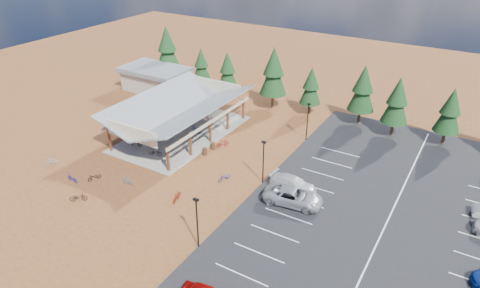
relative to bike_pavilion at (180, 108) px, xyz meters
The scene contains 36 objects.
ground 12.79m from the bike_pavilion, 34.99° to the right, with size 140.00×140.00×0.00m, color brown.
asphalt_lot 29.03m from the bike_pavilion, ahead, with size 27.00×44.00×0.04m, color black.
concrete_pad 3.77m from the bike_pavilion, 90.00° to the left, with size 10.60×18.60×0.10m, color gray.
bike_pavilion is the anchor object (origin of this frame).
outbuilding 17.89m from the bike_pavilion, 141.84° to the left, with size 11.00×7.00×3.90m.
lamp_post_0 22.69m from the bike_pavilion, 48.58° to the right, with size 0.50×0.25×5.14m.
lamp_post_1 15.83m from the bike_pavilion, 18.43° to the right, with size 0.50×0.25×5.14m.
lamp_post_2 16.57m from the bike_pavilion, 25.02° to the left, with size 0.50×0.25×5.14m.
trash_bin_0 7.47m from the bike_pavilion, 27.74° to the right, with size 0.60×0.60×0.90m, color #3E2916.
trash_bin_1 6.98m from the bike_pavilion, 13.50° to the right, with size 0.60×0.60×0.90m, color #3E2916.
pine_0 21.70m from the bike_pavilion, 133.63° to the left, with size 4.19×4.19×9.75m.
pine_1 17.34m from the bike_pavilion, 116.42° to the left, with size 2.99×2.99×6.96m.
pine_2 14.69m from the bike_pavilion, 97.58° to the left, with size 3.19×3.19×7.44m.
pine_3 15.79m from the bike_pavilion, 66.45° to the left, with size 4.04×4.04×9.42m.
pine_4 19.23m from the bike_pavilion, 51.25° to the left, with size 3.10×3.10×7.22m.
pine_5 24.84m from the bike_pavilion, 38.89° to the left, with size 3.67×3.67×8.55m.
pine_6 28.08m from the bike_pavilion, 30.27° to the left, with size 3.49×3.49×8.14m.
pine_7 34.03m from the bike_pavilion, 26.24° to the left, with size 3.26×3.26×7.61m.
bike_0 7.35m from the bike_pavilion, 115.51° to the right, with size 0.65×1.85×0.97m, color black.
bike_1 5.14m from the bike_pavilion, 125.98° to the right, with size 0.47×1.67×1.00m, color gray.
bike_2 3.68m from the bike_pavilion, 151.35° to the left, with size 0.63×1.80×0.94m, color navy.
bike_3 7.41m from the bike_pavilion, 121.97° to the left, with size 0.50×1.76×1.06m, color maroon.
bike_4 7.38m from the bike_pavilion, 81.73° to the right, with size 0.61×1.74×0.91m, color black.
bike_5 3.99m from the bike_pavilion, 20.67° to the right, with size 0.47×1.66×1.00m, color #9EA1A6.
bike_6 3.74m from the bike_pavilion, 41.60° to the left, with size 0.67×1.91×1.01m, color navy.
bike_7 5.99m from the bike_pavilion, 78.07° to the left, with size 0.49×1.75×1.05m, color maroon.
bike_8 14.57m from the bike_pavilion, 95.16° to the right, with size 0.53×1.53×0.81m, color black.
bike_9 16.82m from the bike_pavilion, 119.36° to the right, with size 0.43×1.51×0.91m, color gray.
bike_10 16.27m from the bike_pavilion, 101.03° to the right, with size 0.56×1.62×0.85m, color #13168D.
bike_11 15.69m from the bike_pavilion, 54.09° to the right, with size 0.49×1.72×1.04m, color maroon.
bike_12 18.06m from the bike_pavilion, 88.77° to the right, with size 0.63×1.80×0.94m, color black.
bike_13 13.55m from the bike_pavilion, 78.86° to the right, with size 0.48×1.71×1.03m, color gray.
bike_14 13.51m from the bike_pavilion, 31.49° to the right, with size 0.62×1.76×0.93m, color navy.
bike_15 7.44m from the bike_pavilion, ahead, with size 0.48×1.70×1.02m, color maroon.
car_2 20.84m from the bike_pavilion, 19.32° to the right, with size 2.78×6.03×1.68m, color gray.
car_3 19.25m from the bike_pavilion, 14.02° to the right, with size 2.10×5.17×1.50m, color silver.
Camera 1 is at (23.18, -33.15, 25.85)m, focal length 32.00 mm.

